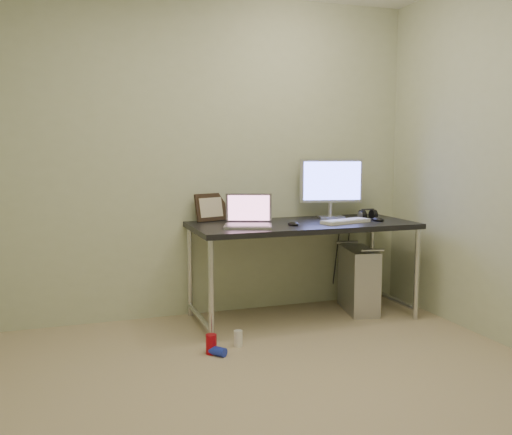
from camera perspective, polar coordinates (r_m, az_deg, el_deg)
name	(u,v)px	position (r m, az deg, el deg)	size (l,w,h in m)	color
floor	(281,404)	(3.11, 2.55, -18.13)	(3.50, 3.50, 0.00)	tan
wall_back	(200,157)	(4.49, -5.64, 6.02)	(3.50, 0.02, 2.50)	beige
desk	(302,232)	(4.41, 4.66, -1.47)	(1.71, 0.75, 0.75)	black
tower_computer	(359,280)	(4.73, 10.22, -6.13)	(0.31, 0.53, 0.55)	#AEAEB2
cable_a	(336,256)	(4.94, 8.03, -3.86)	(0.01, 0.01, 0.70)	black
cable_b	(347,258)	(4.97, 9.06, -4.05)	(0.01, 0.01, 0.72)	black
can_red	(211,344)	(3.77, -4.50, -12.51)	(0.07, 0.07, 0.13)	#AB0915
can_white	(238,338)	(3.90, -1.80, -11.99)	(0.06, 0.06, 0.11)	white
can_blue	(218,351)	(3.75, -3.83, -13.20)	(0.06, 0.06, 0.11)	#1E31C7
laptop	(248,219)	(4.18, -0.76, -0.13)	(0.42, 0.38, 0.24)	silver
monitor	(331,183)	(4.71, 7.54, 3.39)	(0.51, 0.19, 0.49)	silver
keyboard	(346,221)	(4.43, 8.94, -0.37)	(0.41, 0.13, 0.02)	silver
mouse_right	(378,218)	(4.59, 12.09, -0.10)	(0.07, 0.12, 0.04)	black
mouse_left	(293,223)	(4.24, 3.76, -0.56)	(0.06, 0.10, 0.03)	black
headphones	(368,215)	(4.75, 11.11, 0.24)	(0.15, 0.09, 0.10)	black
picture_frame	(211,207)	(4.49, -4.55, 1.03)	(0.27, 0.03, 0.22)	black
webcam	(248,211)	(4.49, -0.79, 0.68)	(0.04, 0.03, 0.11)	silver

